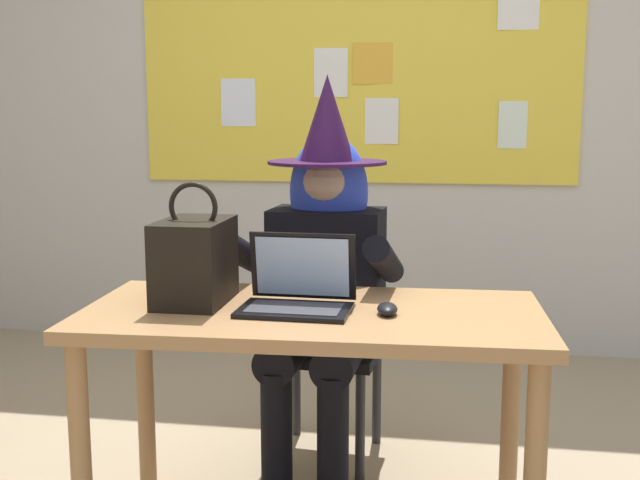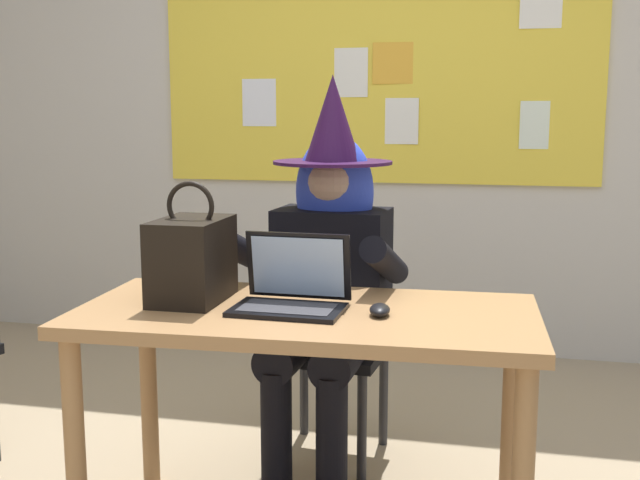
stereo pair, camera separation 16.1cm
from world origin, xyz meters
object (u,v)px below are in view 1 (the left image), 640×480
at_px(desk_main, 312,342).
at_px(handbag, 195,260).
at_px(chair_at_desk, 331,325).
at_px(person_costumed, 324,257).
at_px(laptop, 298,293).
at_px(computer_mouse, 387,309).

distance_m(desk_main, handbag, 0.44).
distance_m(chair_at_desk, handbag, 0.83).
bearing_deg(handbag, desk_main, -4.72).
height_order(person_costumed, laptop, person_costumed).
bearing_deg(laptop, person_costumed, 92.37).
xyz_separation_m(chair_at_desk, handbag, (-0.33, -0.66, 0.37)).
bearing_deg(handbag, person_costumed, 59.09).
height_order(person_costumed, computer_mouse, person_costumed).
height_order(computer_mouse, handbag, handbag).
height_order(chair_at_desk, person_costumed, person_costumed).
xyz_separation_m(chair_at_desk, computer_mouse, (0.27, -0.71, 0.26)).
relative_size(chair_at_desk, laptop, 2.69).
distance_m(chair_at_desk, laptop, 0.75).
height_order(desk_main, computer_mouse, computer_mouse).
bearing_deg(person_costumed, handbag, -27.77).
distance_m(chair_at_desk, person_costumed, 0.32).
height_order(laptop, handbag, handbag).
bearing_deg(chair_at_desk, laptop, 5.10).
xyz_separation_m(person_costumed, handbag, (-0.32, -0.54, 0.08)).
bearing_deg(computer_mouse, handbag, 168.24).
xyz_separation_m(person_costumed, laptop, (0.01, -0.57, -0.00)).
bearing_deg(handbag, computer_mouse, -5.21).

